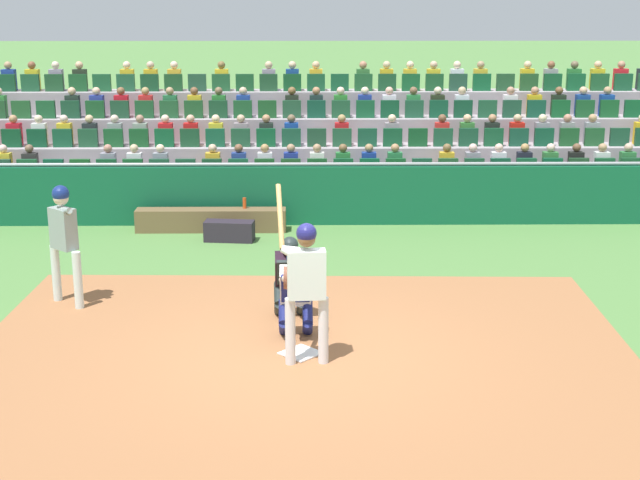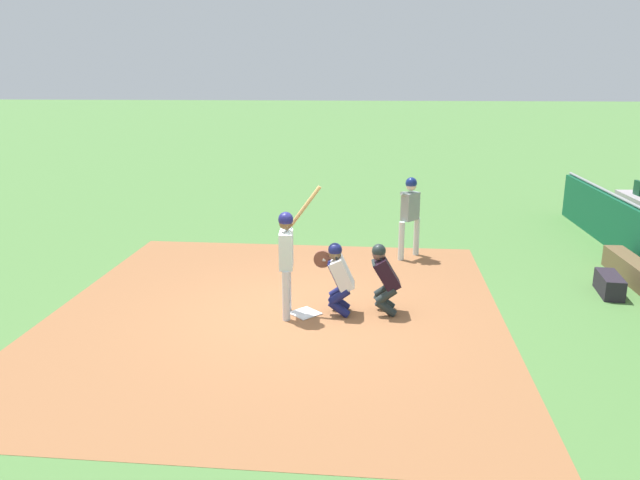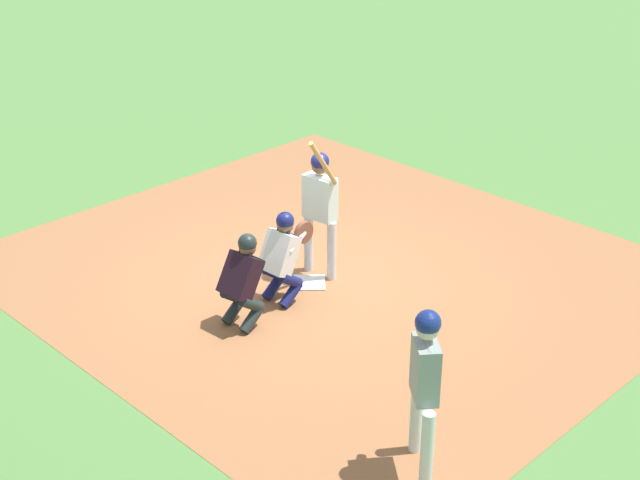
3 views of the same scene
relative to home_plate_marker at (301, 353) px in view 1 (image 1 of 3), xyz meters
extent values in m
plane|color=#507F3E|center=(0.00, 0.00, -0.02)|extent=(160.00, 160.00, 0.00)
cube|color=#9D643D|center=(0.00, 0.50, -0.01)|extent=(8.86, 7.99, 0.01)
cube|color=white|center=(0.00, 0.00, 0.00)|extent=(0.62, 0.62, 0.02)
cylinder|color=silver|center=(-0.29, 0.28, 0.42)|extent=(0.14, 0.14, 0.87)
cylinder|color=silver|center=(0.13, 0.31, 0.42)|extent=(0.14, 0.14, 0.87)
cube|color=silver|center=(-0.08, 0.30, 1.16)|extent=(0.48, 0.25, 0.62)
sphere|color=brown|center=(-0.08, 0.30, 1.62)|extent=(0.22, 0.22, 0.22)
sphere|color=navy|center=(-0.08, 0.30, 1.68)|extent=(0.25, 0.25, 0.25)
cylinder|color=silver|center=(-0.02, 0.28, 1.46)|extent=(0.50, 0.11, 0.14)
cylinder|color=silver|center=(0.16, 0.29, 1.46)|extent=(0.18, 0.14, 0.13)
cylinder|color=tan|center=(0.25, 0.01, 1.83)|extent=(0.13, 0.57, 0.73)
sphere|color=black|center=(0.22, 0.27, 1.48)|extent=(0.06, 0.06, 0.06)
cylinder|color=navy|center=(-0.09, -0.60, 0.14)|extent=(0.15, 0.39, 0.34)
cylinder|color=navy|center=(-0.09, -0.60, 0.36)|extent=(0.15, 0.38, 0.33)
cylinder|color=navy|center=(0.23, -0.59, 0.14)|extent=(0.15, 0.39, 0.34)
cylinder|color=navy|center=(0.23, -0.59, 0.36)|extent=(0.15, 0.38, 0.33)
cube|color=silver|center=(0.07, -0.63, 0.71)|extent=(0.43, 0.45, 0.60)
cube|color=navy|center=(0.07, -0.51, 0.71)|extent=(0.38, 0.24, 0.44)
sphere|color=brown|center=(0.07, -0.51, 1.07)|extent=(0.22, 0.22, 0.22)
cube|color=black|center=(0.07, -0.51, 1.07)|extent=(0.20, 0.12, 0.20)
sphere|color=navy|center=(0.07, -0.51, 1.13)|extent=(0.24, 0.24, 0.24)
cylinder|color=brown|center=(0.19, -0.29, 0.93)|extent=(0.08, 0.30, 0.30)
cylinder|color=silver|center=(0.22, -0.46, 0.86)|extent=(0.16, 0.40, 0.22)
cylinder|color=#212A2A|center=(0.00, -1.39, 0.14)|extent=(0.16, 0.39, 0.34)
cylinder|color=#212A2A|center=(0.00, -1.39, 0.36)|extent=(0.16, 0.39, 0.33)
cylinder|color=#212A2A|center=(0.32, -1.37, 0.14)|extent=(0.16, 0.39, 0.34)
cylinder|color=#212A2A|center=(0.32, -1.37, 0.36)|extent=(0.16, 0.39, 0.33)
cube|color=black|center=(0.16, -1.39, 0.70)|extent=(0.44, 0.51, 0.60)
cube|color=#212A2A|center=(0.16, -1.28, 0.70)|extent=(0.39, 0.30, 0.42)
sphere|color=brown|center=(0.16, -1.25, 1.05)|extent=(0.22, 0.22, 0.22)
cube|color=black|center=(0.16, -1.25, 1.05)|extent=(0.20, 0.14, 0.19)
sphere|color=#212A2A|center=(0.16, -1.25, 1.11)|extent=(0.24, 0.24, 0.24)
cube|color=#105435|center=(0.00, -6.92, 0.58)|extent=(16.29, 0.24, 1.19)
cylinder|color=gray|center=(0.00, -6.92, 1.21)|extent=(16.29, 0.07, 0.07)
cube|color=brown|center=(1.81, -6.37, 0.20)|extent=(2.93, 0.40, 0.44)
cylinder|color=#D34619|center=(1.15, -6.43, 0.53)|extent=(0.07, 0.07, 0.21)
cube|color=#28202B|center=(1.39, -5.62, 0.18)|extent=(0.96, 0.47, 0.38)
cylinder|color=silver|center=(3.72, -2.20, 0.42)|extent=(0.18, 0.18, 0.87)
cylinder|color=silver|center=(3.30, -1.83, 0.42)|extent=(0.18, 0.18, 0.87)
cube|color=gray|center=(3.51, -2.01, 1.16)|extent=(0.46, 0.44, 0.62)
sphere|color=beige|center=(3.51, -2.01, 1.62)|extent=(0.22, 0.22, 0.22)
sphere|color=navy|center=(3.51, -2.01, 1.68)|extent=(0.25, 0.25, 0.25)
cylinder|color=gray|center=(3.49, -1.96, 1.45)|extent=(0.37, 0.39, 0.14)
cylinder|color=gray|center=(3.36, -1.85, 1.45)|extent=(0.14, 0.17, 0.13)
cube|color=#9F949A|center=(0.00, -9.15, 0.26)|extent=(18.69, 0.89, 0.55)
cube|color=#174427|center=(-7.31, -9.01, 0.74)|extent=(0.44, 0.10, 0.42)
cube|color=#2F763C|center=(-7.31, -9.25, 0.79)|extent=(0.32, 0.22, 0.52)
sphere|color=tan|center=(-7.31, -9.25, 1.15)|extent=(0.19, 0.19, 0.19)
cube|color=#164A2B|center=(-6.73, -9.01, 0.74)|extent=(0.44, 0.10, 0.42)
cube|color=silver|center=(-6.73, -9.25, 0.79)|extent=(0.32, 0.22, 0.52)
sphere|color=#A68159|center=(-6.73, -9.25, 1.15)|extent=(0.19, 0.19, 0.19)
cube|color=#1E4025|center=(-6.14, -9.01, 0.74)|extent=(0.44, 0.10, 0.42)
cube|color=black|center=(-6.14, -9.25, 0.79)|extent=(0.32, 0.22, 0.52)
sphere|color=brown|center=(-6.14, -9.25, 1.15)|extent=(0.19, 0.19, 0.19)
cube|color=#104A2E|center=(-5.56, -9.01, 0.74)|extent=(0.44, 0.10, 0.42)
cube|color=#34793A|center=(-5.56, -9.25, 0.79)|extent=(0.32, 0.22, 0.52)
sphere|color=beige|center=(-5.56, -9.25, 1.15)|extent=(0.19, 0.19, 0.19)
cube|color=#174E30|center=(-4.97, -9.01, 0.74)|extent=(0.44, 0.10, 0.42)
cube|color=#1E202D|center=(-4.97, -9.25, 0.79)|extent=(0.32, 0.22, 0.52)
sphere|color=#B1844E|center=(-4.97, -9.25, 1.15)|extent=(0.19, 0.19, 0.19)
cube|color=#12442E|center=(-4.39, -9.01, 0.74)|extent=(0.44, 0.10, 0.42)
cube|color=white|center=(-4.39, -9.25, 0.79)|extent=(0.32, 0.22, 0.52)
sphere|color=beige|center=(-4.39, -9.25, 1.15)|extent=(0.19, 0.19, 0.19)
cube|color=#1A452D|center=(-3.80, -9.01, 0.74)|extent=(0.44, 0.10, 0.42)
cube|color=gray|center=(-3.80, -9.25, 0.79)|extent=(0.32, 0.22, 0.52)
sphere|color=beige|center=(-3.80, -9.25, 1.15)|extent=(0.19, 0.19, 0.19)
cube|color=#1E4A29|center=(-3.22, -9.01, 0.74)|extent=(0.44, 0.10, 0.42)
cube|color=gold|center=(-3.22, -9.25, 0.79)|extent=(0.32, 0.22, 0.52)
sphere|color=brown|center=(-3.22, -9.25, 1.15)|extent=(0.19, 0.19, 0.19)
cube|color=#184630|center=(-2.63, -9.01, 0.74)|extent=(0.44, 0.10, 0.42)
cube|color=#154B24|center=(-2.05, -9.01, 0.74)|extent=(0.44, 0.10, 0.42)
cube|color=#277540|center=(-2.05, -9.25, 0.79)|extent=(0.32, 0.22, 0.52)
sphere|color=#AD7D53|center=(-2.05, -9.25, 1.15)|extent=(0.19, 0.19, 0.19)
cube|color=#104C2D|center=(-1.46, -9.01, 0.74)|extent=(0.44, 0.10, 0.42)
cube|color=navy|center=(-1.46, -9.25, 0.79)|extent=(0.32, 0.22, 0.52)
sphere|color=#9F7C53|center=(-1.46, -9.25, 1.15)|extent=(0.19, 0.19, 0.19)
cube|color=#134928|center=(-0.88, -9.01, 0.74)|extent=(0.44, 0.10, 0.42)
cube|color=#297837|center=(-0.88, -9.25, 0.79)|extent=(0.32, 0.22, 0.52)
sphere|color=brown|center=(-0.88, -9.25, 1.15)|extent=(0.19, 0.19, 0.19)
cube|color=#174722|center=(-0.29, -9.01, 0.74)|extent=(0.44, 0.10, 0.42)
cube|color=white|center=(-0.29, -9.25, 0.79)|extent=(0.32, 0.22, 0.52)
sphere|color=tan|center=(-0.29, -9.25, 1.15)|extent=(0.19, 0.19, 0.19)
cube|color=#1E4522|center=(0.29, -9.01, 0.74)|extent=(0.44, 0.10, 0.42)
cube|color=navy|center=(0.29, -9.25, 0.79)|extent=(0.32, 0.22, 0.52)
sphere|color=#A17A5B|center=(0.29, -9.25, 1.15)|extent=(0.19, 0.19, 0.19)
cube|color=#1A4722|center=(0.88, -9.01, 0.74)|extent=(0.44, 0.10, 0.42)
cube|color=silver|center=(0.88, -9.25, 0.79)|extent=(0.32, 0.22, 0.52)
sphere|color=#AA814E|center=(0.88, -9.25, 1.15)|extent=(0.19, 0.19, 0.19)
cube|color=#174B30|center=(1.46, -9.01, 0.74)|extent=(0.44, 0.10, 0.42)
cube|color=navy|center=(1.46, -9.25, 0.79)|extent=(0.32, 0.22, 0.52)
sphere|color=brown|center=(1.46, -9.25, 1.15)|extent=(0.19, 0.19, 0.19)
cube|color=#184027|center=(2.05, -9.01, 0.74)|extent=(0.44, 0.10, 0.42)
cube|color=gold|center=(2.05, -9.25, 0.79)|extent=(0.32, 0.22, 0.52)
sphere|color=#D0A888|center=(2.05, -9.25, 1.15)|extent=(0.19, 0.19, 0.19)
cube|color=#1A452F|center=(2.63, -9.01, 0.74)|extent=(0.44, 0.10, 0.42)
cube|color=#1C4730|center=(3.22, -9.01, 0.74)|extent=(0.44, 0.10, 0.42)
cube|color=gray|center=(3.22, -9.25, 0.79)|extent=(0.32, 0.22, 0.52)
sphere|color=beige|center=(3.22, -9.25, 1.15)|extent=(0.19, 0.19, 0.19)
cube|color=#164B25|center=(3.80, -9.01, 0.74)|extent=(0.44, 0.10, 0.42)
cube|color=silver|center=(3.80, -9.25, 0.79)|extent=(0.32, 0.22, 0.52)
sphere|color=#CFAD84|center=(3.80, -9.25, 1.15)|extent=(0.19, 0.19, 0.19)
cube|color=#154728|center=(4.39, -9.01, 0.74)|extent=(0.44, 0.10, 0.42)
cube|color=gray|center=(4.39, -9.25, 0.79)|extent=(0.32, 0.22, 0.52)
sphere|color=#AD745F|center=(4.39, -9.25, 1.15)|extent=(0.19, 0.19, 0.19)
cube|color=#194D22|center=(4.97, -9.01, 0.74)|extent=(0.44, 0.10, 0.42)
cube|color=#11472F|center=(5.56, -9.01, 0.74)|extent=(0.44, 0.10, 0.42)
cube|color=#1A4D2C|center=(6.14, -9.01, 0.74)|extent=(0.44, 0.10, 0.42)
cube|color=#2E2C2B|center=(6.14, -9.25, 0.79)|extent=(0.32, 0.22, 0.52)
sphere|color=brown|center=(6.14, -9.25, 1.15)|extent=(0.19, 0.19, 0.19)
cube|color=#1E4130|center=(6.73, -9.01, 0.74)|extent=(0.44, 0.10, 0.42)
cube|color=gold|center=(6.73, -9.25, 0.79)|extent=(0.32, 0.22, 0.52)
sphere|color=beige|center=(6.73, -9.25, 1.15)|extent=(0.19, 0.19, 0.19)
cube|color=#9F949A|center=(0.00, -10.03, 0.53)|extent=(18.69, 0.89, 1.09)
cube|color=#19442C|center=(-7.31, -9.90, 1.29)|extent=(0.44, 0.10, 0.42)
cube|color=#1C4E27|center=(-6.73, -9.90, 1.29)|extent=(0.44, 0.10, 0.42)
cube|color=gray|center=(-6.73, -10.13, 1.34)|extent=(0.32, 0.22, 0.52)
sphere|color=tan|center=(-6.73, -10.13, 1.70)|extent=(0.19, 0.19, 0.19)
cube|color=#194B23|center=(-6.14, -9.90, 1.29)|extent=(0.44, 0.10, 0.42)
cube|color=gray|center=(-6.14, -10.13, 1.34)|extent=(0.32, 0.22, 0.52)
sphere|color=#B2775F|center=(-6.14, -10.13, 1.70)|extent=(0.19, 0.19, 0.19)
cube|color=#12482D|center=(-5.56, -9.90, 1.29)|extent=(0.44, 0.10, 0.42)
cube|color=gray|center=(-5.56, -10.13, 1.34)|extent=(0.32, 0.22, 0.52)
sphere|color=beige|center=(-5.56, -10.13, 1.70)|extent=(0.19, 0.19, 0.19)
cube|color=#15462F|center=(-4.97, -9.90, 1.29)|extent=(0.44, 0.10, 0.42)
cube|color=red|center=(-4.97, -10.13, 1.34)|extent=(0.32, 0.22, 0.52)
sphere|color=tan|center=(-4.97, -10.13, 1.70)|extent=(0.19, 0.19, 0.19)
cube|color=#144A2A|center=(-4.39, -9.90, 1.29)|extent=(0.44, 0.10, 0.42)
cube|color=black|center=(-4.39, -10.13, 1.34)|extent=(0.32, 0.22, 0.52)
sphere|color=#A87551|center=(-4.39, -10.13, 1.70)|extent=(0.19, 0.19, 0.19)
cube|color=#17452C|center=(-3.80, -9.90, 1.29)|extent=(0.44, 0.10, 0.42)
cube|color=#357332|center=(-3.80, -10.13, 1.34)|extent=(0.32, 0.22, 0.52)
sphere|color=tan|center=(-3.80, -10.13, 1.70)|extent=(0.19, 0.19, 0.19)
cube|color=#1A4B2F|center=(-3.22, -9.90, 1.29)|extent=(0.44, 0.10, 0.42)
cube|color=red|center=(-3.22, -10.13, 1.34)|extent=(0.32, 0.22, 0.52)
sphere|color=brown|center=(-3.22, -10.13, 1.70)|extent=(0.19, 0.19, 0.19)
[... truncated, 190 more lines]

